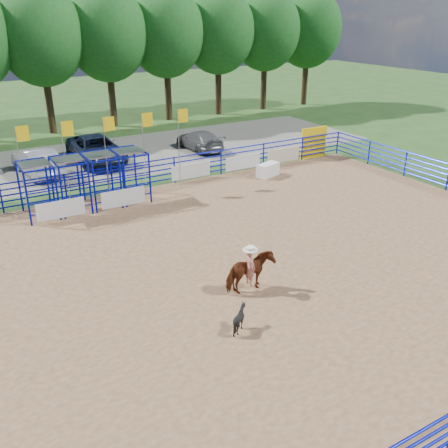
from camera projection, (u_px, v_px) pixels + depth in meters
The scene contains 12 objects.
ground at pixel (217, 270), 18.70m from camera, with size 120.00×120.00×0.00m, color #335622.
arena_dirt at pixel (217, 270), 18.70m from camera, with size 30.00×20.00×0.02m, color #926B49.
gravel_strip at pixel (86, 160), 32.15m from camera, with size 40.00×10.00×0.01m, color slate.
announcer_table at pixel (268, 170), 28.92m from camera, with size 1.42×0.66×0.76m, color white.
horse_and_rider at pixel (250, 270), 16.96m from camera, with size 1.73×0.84×2.35m.
calf at pixel (240, 319), 15.04m from camera, with size 0.64×0.72×0.79m, color black.
car_b at pixel (37, 162), 29.07m from camera, with size 1.67×4.78×1.58m, color gray.
car_c at pixel (96, 149), 31.53m from camera, with size 2.68×5.81×1.62m, color black.
car_d at pixel (200, 140), 34.35m from camera, with size 1.82×4.47×1.30m, color #555557.
perimeter_fence at pixel (216, 252), 18.40m from camera, with size 30.10×20.10×1.50m.
chute_assembly at pixel (93, 181), 24.31m from camera, with size 19.32×2.41×4.20m.
treeline at pixel (39, 30), 36.27m from camera, with size 56.40×6.40×11.24m.
Camera 1 is at (-8.10, -14.35, 9.02)m, focal length 40.00 mm.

